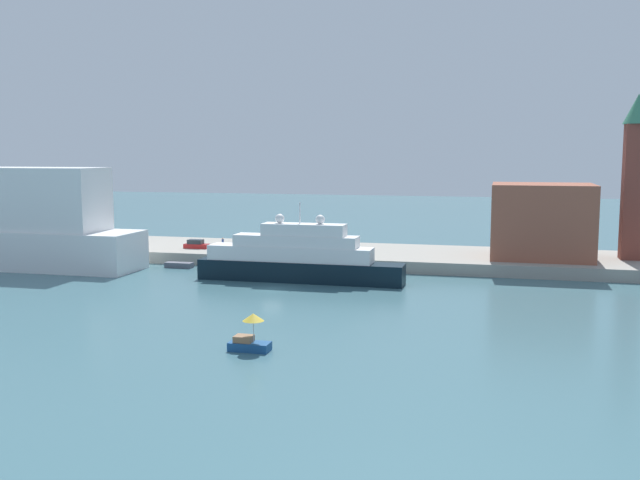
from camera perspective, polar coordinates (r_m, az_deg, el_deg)
name	(u,v)px	position (r m, az deg, el deg)	size (l,w,h in m)	color
ground	(271,290)	(90.02, -3.87, -3.96)	(400.00, 400.00, 0.00)	#3D6670
quay_dock	(322,255)	(114.36, 0.17, -1.17)	(110.00, 19.67, 1.75)	gray
large_yacht	(297,258)	(95.39, -1.82, -1.46)	(27.65, 3.93, 10.49)	black
small_motorboat	(250,337)	(62.87, -5.57, -7.63)	(3.56, 1.86, 3.29)	navy
work_barge	(179,265)	(109.03, -11.07, -1.95)	(4.13, 1.51, 0.78)	#595966
harbor_building	(542,221)	(109.42, 17.14, 1.45)	(14.21, 12.01, 10.75)	#93513D
bell_tower	(635,170)	(111.82, 23.65, 5.09)	(4.03, 4.03, 23.43)	brown
parked_car	(196,245)	(117.02, -9.75, -0.36)	(3.95, 1.67, 1.40)	#B21E1E
person_figure	(223,243)	(117.18, -7.69, -0.24)	(0.36, 0.36, 1.61)	#334C8C
mooring_bollard	(323,255)	(104.96, 0.21, -1.23)	(0.53, 0.53, 0.67)	black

